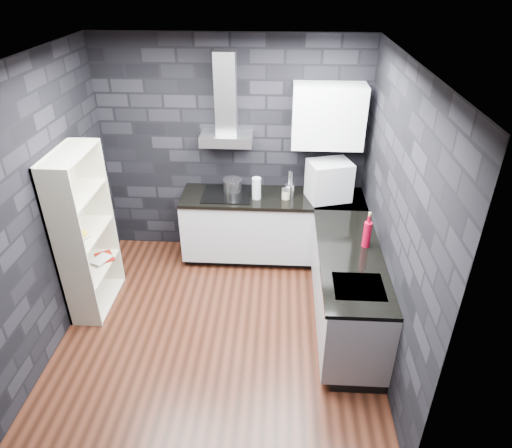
# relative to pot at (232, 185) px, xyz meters

# --- Properties ---
(ground) EXTENTS (3.20, 3.20, 0.00)m
(ground) POSITION_rel_pot_xyz_m (-0.01, -1.40, -0.98)
(ground) COLOR #462014
(ceiling) EXTENTS (3.20, 3.20, 0.00)m
(ceiling) POSITION_rel_pot_xyz_m (-0.01, -1.40, 1.72)
(ceiling) COLOR white
(wall_back) EXTENTS (3.20, 0.05, 2.70)m
(wall_back) POSITION_rel_pot_xyz_m (-0.01, 0.23, 0.37)
(wall_back) COLOR black
(wall_back) RESTS_ON ground
(wall_front) EXTENTS (3.20, 0.05, 2.70)m
(wall_front) POSITION_rel_pot_xyz_m (-0.01, -3.02, 0.37)
(wall_front) COLOR black
(wall_front) RESTS_ON ground
(wall_left) EXTENTS (0.05, 3.20, 2.70)m
(wall_left) POSITION_rel_pot_xyz_m (-1.63, -1.40, 0.37)
(wall_left) COLOR black
(wall_left) RESTS_ON ground
(wall_right) EXTENTS (0.05, 3.20, 2.70)m
(wall_right) POSITION_rel_pot_xyz_m (1.62, -1.40, 0.37)
(wall_right) COLOR black
(wall_right) RESTS_ON ground
(toekick_back) EXTENTS (2.18, 0.50, 0.10)m
(toekick_back) POSITION_rel_pot_xyz_m (0.49, -0.06, -0.93)
(toekick_back) COLOR black
(toekick_back) RESTS_ON ground
(toekick_right) EXTENTS (0.50, 1.78, 0.10)m
(toekick_right) POSITION_rel_pot_xyz_m (1.33, -1.30, -0.93)
(toekick_right) COLOR black
(toekick_right) RESTS_ON ground
(counter_back_cab) EXTENTS (2.20, 0.60, 0.76)m
(counter_back_cab) POSITION_rel_pot_xyz_m (0.49, -0.10, -0.50)
(counter_back_cab) COLOR #B6B7BB
(counter_back_cab) RESTS_ON ground
(counter_right_cab) EXTENTS (0.60, 1.80, 0.76)m
(counter_right_cab) POSITION_rel_pot_xyz_m (1.29, -1.30, -0.50)
(counter_right_cab) COLOR #B6B7BB
(counter_right_cab) RESTS_ON ground
(counter_back_top) EXTENTS (2.20, 0.62, 0.04)m
(counter_back_top) POSITION_rel_pot_xyz_m (0.49, -0.11, -0.10)
(counter_back_top) COLOR black
(counter_back_top) RESTS_ON counter_back_cab
(counter_right_top) EXTENTS (0.62, 1.80, 0.04)m
(counter_right_top) POSITION_rel_pot_xyz_m (1.28, -1.30, -0.10)
(counter_right_top) COLOR black
(counter_right_top) RESTS_ON counter_right_cab
(counter_corner_top) EXTENTS (0.62, 0.62, 0.04)m
(counter_corner_top) POSITION_rel_pot_xyz_m (1.29, -0.10, -0.10)
(counter_corner_top) COLOR black
(counter_corner_top) RESTS_ON counter_right_cab
(hood_body) EXTENTS (0.60, 0.34, 0.12)m
(hood_body) POSITION_rel_pot_xyz_m (-0.06, 0.03, 0.58)
(hood_body) COLOR #AAA9AE
(hood_body) RESTS_ON wall_back
(hood_chimney) EXTENTS (0.24, 0.20, 0.90)m
(hood_chimney) POSITION_rel_pot_xyz_m (-0.06, 0.10, 1.09)
(hood_chimney) COLOR #AAA9AE
(hood_chimney) RESTS_ON hood_body
(upper_cabinet) EXTENTS (0.80, 0.35, 0.70)m
(upper_cabinet) POSITION_rel_pot_xyz_m (1.09, 0.03, 0.87)
(upper_cabinet) COLOR white
(upper_cabinet) RESTS_ON wall_back
(cooktop) EXTENTS (0.58, 0.50, 0.01)m
(cooktop) POSITION_rel_pot_xyz_m (-0.06, -0.10, -0.07)
(cooktop) COLOR black
(cooktop) RESTS_ON counter_back_top
(sink_rim) EXTENTS (0.44, 0.40, 0.01)m
(sink_rim) POSITION_rel_pot_xyz_m (1.29, -1.80, -0.08)
(sink_rim) COLOR #AAA9AE
(sink_rim) RESTS_ON counter_right_top
(pot) EXTENTS (0.27, 0.27, 0.13)m
(pot) POSITION_rel_pot_xyz_m (0.00, 0.00, 0.00)
(pot) COLOR silver
(pot) RESTS_ON cooktop
(glass_vase) EXTENTS (0.13, 0.13, 0.26)m
(glass_vase) POSITION_rel_pot_xyz_m (0.30, -0.17, 0.05)
(glass_vase) COLOR #B8BFC4
(glass_vase) RESTS_ON counter_back_top
(storage_jar) EXTENTS (0.12, 0.12, 0.11)m
(storage_jar) POSITION_rel_pot_xyz_m (0.65, -0.16, -0.02)
(storage_jar) COLOR tan
(storage_jar) RESTS_ON counter_back_top
(utensil_crock) EXTENTS (0.13, 0.13, 0.14)m
(utensil_crock) POSITION_rel_pot_xyz_m (0.70, -0.08, -0.01)
(utensil_crock) COLOR silver
(utensil_crock) RESTS_ON counter_back_top
(appliance_garage) EXTENTS (0.56, 0.49, 0.47)m
(appliance_garage) POSITION_rel_pot_xyz_m (1.15, -0.12, 0.15)
(appliance_garage) COLOR silver
(appliance_garage) RESTS_ON counter_back_top
(red_bottle) EXTENTS (0.09, 0.09, 0.27)m
(red_bottle) POSITION_rel_pot_xyz_m (1.44, -1.15, 0.06)
(red_bottle) COLOR maroon
(red_bottle) RESTS_ON counter_right_top
(bookshelf) EXTENTS (0.44, 0.84, 1.80)m
(bookshelf) POSITION_rel_pot_xyz_m (-1.43, -1.09, -0.08)
(bookshelf) COLOR beige
(bookshelf) RESTS_ON ground
(fruit_bowl) EXTENTS (0.27, 0.27, 0.05)m
(fruit_bowl) POSITION_rel_pot_xyz_m (-1.43, -1.17, -0.04)
(fruit_bowl) COLOR white
(fruit_bowl) RESTS_ON bookshelf
(book_red) EXTENTS (0.16, 0.12, 0.24)m
(book_red) POSITION_rel_pot_xyz_m (-1.44, -0.93, -0.41)
(book_red) COLOR maroon
(book_red) RESTS_ON bookshelf
(book_second) EXTENTS (0.15, 0.08, 0.22)m
(book_second) POSITION_rel_pot_xyz_m (-1.45, -0.92, -0.38)
(book_second) COLOR #B2B2B2
(book_second) RESTS_ON bookshelf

